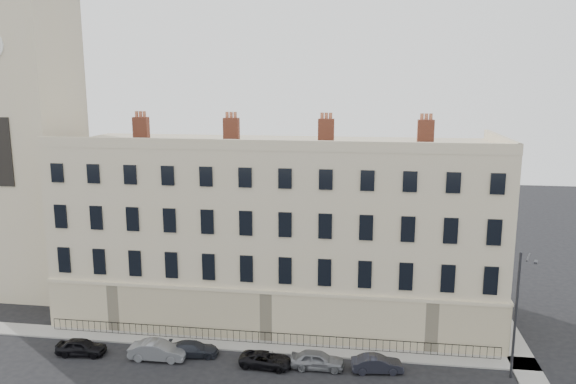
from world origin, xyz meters
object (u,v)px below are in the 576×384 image
car_c (193,349)px  streetlamp (517,310)px  car_d (266,360)px  car_f (377,364)px  car_e (317,360)px  car_a (81,347)px  car_b (158,350)px

car_c → streetlamp: bearing=-97.6°
car_d → car_f: size_ratio=1.06×
car_e → car_d: bearing=94.2°
car_a → car_e: bearing=-93.0°
car_a → streetlamp: bearing=-92.6°
car_e → streetlamp: streetlamp is taller
car_b → streetlamp: (25.01, 0.96, 4.29)m
car_e → car_c: bearing=86.4°
car_e → car_f: 4.17m
car_a → car_f: car_a is taller
car_a → car_e: 17.58m
car_a → car_c: size_ratio=0.97×
car_d → streetlamp: (16.97, 0.89, 4.45)m
car_d → streetlamp: size_ratio=0.42×
car_b → car_d: 8.04m
car_a → car_c: 8.34m
car_d → car_e: 3.65m
car_a → car_d: 13.94m
car_c → car_b: bearing=102.7°
car_b → car_f: bearing=-90.0°
car_e → streetlamp: size_ratio=0.43×
streetlamp → car_e: bearing=-156.9°
car_e → car_f: bearing=-88.5°
car_b → car_c: (2.38, 0.89, -0.14)m
car_a → car_e: car_e is taller
car_b → car_f: (15.85, 0.49, -0.10)m
streetlamp → car_b: bearing=-157.3°
car_e → car_f: car_e is taller
car_b → car_f: car_b is taller
car_f → car_b: bearing=83.6°
car_b → car_c: bearing=-71.3°
car_f → streetlamp: streetlamp is taller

